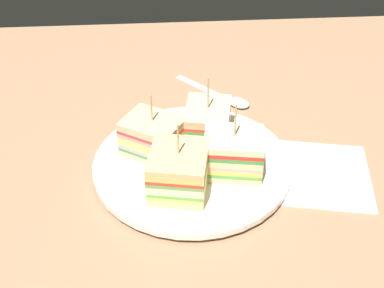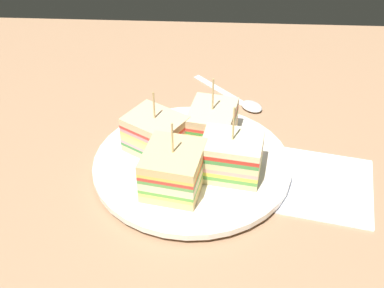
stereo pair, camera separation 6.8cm
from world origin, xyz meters
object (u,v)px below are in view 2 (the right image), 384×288
Objects in this scene: plate at (192,165)px; sandwich_wedge_0 at (173,170)px; sandwich_wedge_3 at (156,134)px; sandwich_wedge_2 at (212,125)px; sandwich_wedge_1 at (231,157)px; spoon at (243,102)px; chip_pile at (188,151)px; napkin at (325,185)px.

sandwich_wedge_0 reaches higher than plate.
sandwich_wedge_0 reaches higher than sandwich_wedge_3.
sandwich_wedge_1 is at bearing 31.12° from sandwich_wedge_2.
spoon is at bearing -12.29° from sandwich_wedge_0.
sandwich_wedge_3 is 5.19cm from chip_pile.
sandwich_wedge_2 reaches higher than plate.
sandwich_wedge_2 is (2.68, -7.30, -0.18)cm from sandwich_wedge_1.
sandwich_wedge_1 is 13.53cm from napkin.
sandwich_wedge_3 is 0.71× the size of napkin.
spoon is 22.41cm from napkin.
sandwich_wedge_2 is 5.82cm from chip_pile.
sandwich_wedge_1 is at bearing 8.06° from sandwich_wedge_3.
spoon is 0.94× the size of napkin.
plate is 2.70× the size of sandwich_wedge_0.
sandwich_wedge_1 is 7.77cm from sandwich_wedge_2.
spoon is at bearing -115.61° from chip_pile.
sandwich_wedge_3 is at bearing -24.69° from plate.
sandwich_wedge_2 is 1.04× the size of sandwich_wedge_3.
plate is at bearing 148.84° from chip_pile.
spoon is at bearing -62.05° from napkin.
chip_pile reaches higher than napkin.
chip_pile is at bearing -14.27° from sandwich_wedge_1.
chip_pile is at bearing -22.88° from sandwich_wedge_2.
spoon reaches higher than napkin.
sandwich_wedge_0 is 0.78× the size of spoon.
sandwich_wedge_3 is at bearing -14.33° from sandwich_wedge_1.
chip_pile is at bearing -31.16° from plate.
sandwich_wedge_0 is at bearing -36.19° from sandwich_wedge_3.
spoon is (-8.20, -17.11, -2.69)cm from chip_pile.
plate is 2.58× the size of sandwich_wedge_1.
sandwich_wedge_2 is 13.92cm from spoon.
chip_pile is (5.85, -2.56, -1.39)cm from sandwich_wedge_1.
sandwich_wedge_2 is at bearing -123.82° from chip_pile.
sandwich_wedge_3 is (7.78, 2.70, 0.05)cm from sandwich_wedge_2.
sandwich_wedge_2 reaches higher than chip_pile.
spoon is (-2.35, -19.67, -4.08)cm from sandwich_wedge_1.
chip_pile is 0.56× the size of napkin.
sandwich_wedge_2 is at bearing -13.37° from sandwich_wedge_0.
plate is at bearing -7.33° from napkin.
plate is at bearing -67.01° from spoon.
sandwich_wedge_3 is at bearing -23.82° from chip_pile.
sandwich_wedge_1 is 1.38× the size of chip_pile.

